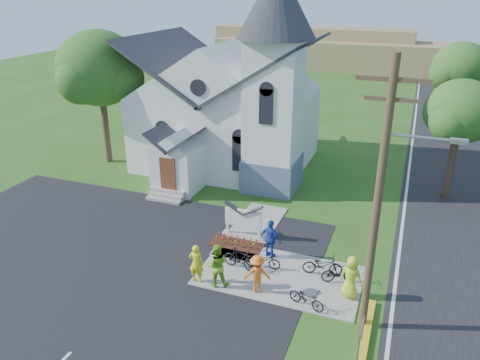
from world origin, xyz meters
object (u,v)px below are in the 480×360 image
at_px(bike_0, 263,260).
at_px(cyclist_2, 271,239).
at_px(utility_pole, 381,195).
at_px(cyclist_4, 351,277).
at_px(cyclist_1, 217,265).
at_px(bike_3, 339,272).
at_px(cyclist_3, 257,274).
at_px(cyclist_0, 196,263).
at_px(bike_4, 323,265).
at_px(bike_1, 240,259).
at_px(church_sign, 243,219).
at_px(bike_2, 307,298).
at_px(stop_sign, 361,336).

xyz_separation_m(bike_0, cyclist_2, (0.04, 1.02, 0.52)).
bearing_deg(utility_pole, cyclist_4, 116.79).
bearing_deg(cyclist_1, bike_3, -178.84).
bearing_deg(cyclist_3, cyclist_1, -13.98).
height_order(utility_pole, bike_3, utility_pole).
xyz_separation_m(cyclist_0, bike_4, (4.92, 2.41, -0.43)).
bearing_deg(bike_1, bike_0, -55.05).
height_order(cyclist_2, cyclist_3, cyclist_2).
xyz_separation_m(cyclist_0, bike_1, (1.40, 1.52, -0.37)).
height_order(cyclist_1, bike_3, cyclist_1).
distance_m(bike_0, cyclist_1, 2.43).
bearing_deg(bike_1, church_sign, 27.66).
relative_size(cyclist_0, bike_1, 1.04).
relative_size(utility_pole, cyclist_2, 5.31).
height_order(utility_pole, cyclist_0, utility_pole).
bearing_deg(cyclist_2, cyclist_0, 69.17).
bearing_deg(cyclist_4, bike_2, 54.85).
height_order(bike_0, bike_4, bike_4).
xyz_separation_m(stop_sign, cyclist_0, (-7.13, 3.04, -0.85)).
relative_size(utility_pole, stop_sign, 4.03).
xyz_separation_m(cyclist_1, cyclist_4, (5.35, 1.18, -0.04)).
distance_m(utility_pole, cyclist_0, 8.37).
xyz_separation_m(cyclist_3, bike_3, (3.07, 1.86, -0.37)).
height_order(bike_0, bike_3, bike_3).
distance_m(utility_pole, cyclist_2, 7.25).
bearing_deg(cyclist_4, cyclist_2, -9.63).
distance_m(bike_0, cyclist_3, 1.80).
distance_m(cyclist_3, bike_3, 3.61).
height_order(church_sign, bike_0, church_sign).
relative_size(bike_1, cyclist_2, 0.90).
bearing_deg(utility_pole, bike_1, 161.77).
xyz_separation_m(stop_sign, cyclist_4, (-0.86, 4.26, -0.80)).
bearing_deg(utility_pole, bike_0, 154.14).
relative_size(utility_pole, cyclist_0, 5.66).
bearing_deg(bike_1, cyclist_4, -83.49).
bearing_deg(bike_0, bike_2, -134.99).
xyz_separation_m(stop_sign, cyclist_1, (-6.21, 3.09, -0.76)).
height_order(bike_0, cyclist_2, cyclist_2).
bearing_deg(bike_0, cyclist_3, -175.72).
bearing_deg(bike_4, cyclist_1, 108.46).
height_order(stop_sign, cyclist_1, stop_sign).
relative_size(cyclist_0, cyclist_1, 0.91).
height_order(bike_2, bike_3, bike_3).
relative_size(church_sign, bike_2, 1.42).
bearing_deg(bike_0, stop_sign, -142.03).
xyz_separation_m(cyclist_1, bike_1, (0.48, 1.48, -0.46)).
height_order(bike_3, cyclist_4, cyclist_4).
distance_m(bike_0, cyclist_2, 1.15).
bearing_deg(cyclist_0, bike_2, 173.13).
relative_size(bike_2, cyclist_3, 0.92).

